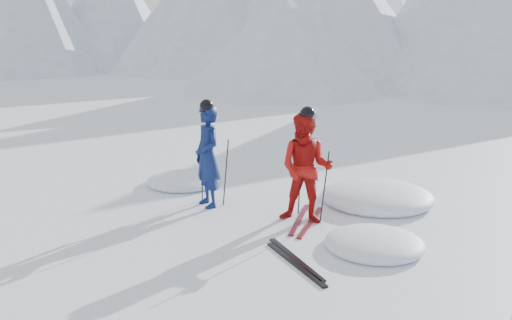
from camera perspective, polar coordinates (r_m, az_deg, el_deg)
The scene contains 12 objects.
ground at distance 8.82m, azimuth 6.32°, elevation -9.13°, with size 160.00×160.00×0.00m, color white.
skier_blue at distance 10.55m, azimuth -5.14°, elevation 0.38°, with size 0.73×0.48×2.01m, color #0C1A4D.
skier_red at distance 9.65m, azimuth 5.30°, elevation -0.88°, with size 0.97×0.76×2.00m, color #AA0F0D.
pole_blue_left at distance 10.94m, azimuth -5.68°, elevation -0.97°, with size 0.02×0.02×1.34m, color black.
pole_blue_right at distance 10.64m, azimuth -3.20°, elevation -1.33°, with size 0.02×0.02×1.34m, color black.
pole_red_left at distance 10.10m, azimuth 4.65°, elevation -2.17°, with size 0.02×0.02×1.33m, color black.
pole_red_right at distance 9.70m, azimuth 7.22°, elevation -2.88°, with size 0.02×0.02×1.33m, color black.
ski_worn_left at distance 10.00m, azimuth 4.61°, elevation -6.24°, with size 0.09×1.70×0.03m, color black.
ski_worn_right at distance 9.88m, azimuth 5.76°, elevation -6.52°, with size 0.09×1.70×0.03m, color black.
ski_loose_a at distance 8.35m, azimuth 4.16°, elevation -10.31°, with size 0.09×1.70×0.03m, color black.
ski_loose_b at distance 8.18m, azimuth 4.12°, elevation -10.81°, with size 0.09×1.70×0.03m, color black.
snow_lumps at distance 10.57m, azimuth 8.97°, elevation -5.36°, with size 9.44×4.59×0.50m.
Camera 1 is at (4.38, -6.88, 3.35)m, focal length 38.00 mm.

